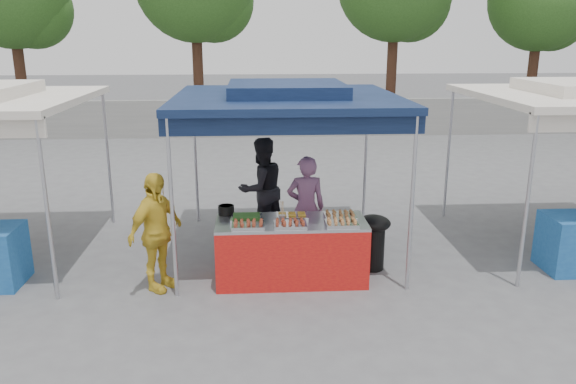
{
  "coord_description": "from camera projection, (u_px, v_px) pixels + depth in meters",
  "views": [
    {
      "loc": [
        -0.48,
        -7.16,
        3.25
      ],
      "look_at": [
        0.0,
        0.6,
        1.05
      ],
      "focal_mm": 35.0,
      "sensor_mm": 36.0,
      "label": 1
    }
  ],
  "objects": [
    {
      "name": "cooking_pot",
      "position": [
        226.0,
        210.0,
        7.71
      ],
      "size": [
        0.22,
        0.22,
        0.13
      ],
      "primitive_type": "cylinder",
      "color": "black",
      "rests_on": "vendor_table"
    },
    {
      "name": "main_canopy",
      "position": [
        286.0,
        97.0,
        8.07
      ],
      "size": [
        3.2,
        3.2,
        2.57
      ],
      "color": "#B3B4BB",
      "rests_on": "ground_plane"
    },
    {
      "name": "vendor_woman",
      "position": [
        306.0,
        208.0,
        8.27
      ],
      "size": [
        0.58,
        0.39,
        1.55
      ],
      "primitive_type": "imported",
      "rotation": [
        0.0,
        0.0,
        3.17
      ],
      "color": "#83537A",
      "rests_on": "ground_plane"
    },
    {
      "name": "crate_left",
      "position": [
        253.0,
        251.0,
        8.35
      ],
      "size": [
        0.45,
        0.32,
        0.27
      ],
      "primitive_type": "cube",
      "color": "#13389B",
      "rests_on": "ground_plane"
    },
    {
      "name": "wok_burner",
      "position": [
        373.0,
        237.0,
        7.93
      ],
      "size": [
        0.47,
        0.47,
        0.8
      ],
      "rotation": [
        0.0,
        0.0,
        -0.23
      ],
      "color": "black",
      "rests_on": "ground_plane"
    },
    {
      "name": "tree_3",
      "position": [
        544.0,
        4.0,
        19.85
      ],
      "size": [
        3.66,
        3.63,
        6.24
      ],
      "color": "#3E2417",
      "rests_on": "ground_plane"
    },
    {
      "name": "vendor_table",
      "position": [
        291.0,
        251.0,
        7.58
      ],
      "size": [
        2.0,
        0.8,
        0.85
      ],
      "color": "red",
      "rests_on": "ground_plane"
    },
    {
      "name": "crate_stacked",
      "position": [
        301.0,
        233.0,
        8.08
      ],
      "size": [
        0.51,
        0.36,
        0.31
      ],
      "primitive_type": "cube",
      "color": "#13389B",
      "rests_on": "crate_right"
    },
    {
      "name": "customer_person",
      "position": [
        156.0,
        232.0,
        7.21
      ],
      "size": [
        0.83,
        0.98,
        1.57
      ],
      "primitive_type": "imported",
      "rotation": [
        0.0,
        0.0,
        0.98
      ],
      "color": "gold",
      "rests_on": "ground_plane"
    },
    {
      "name": "food_tray_fl",
      "position": [
        248.0,
        225.0,
        7.19
      ],
      "size": [
        0.42,
        0.3,
        0.07
      ],
      "color": "silver",
      "rests_on": "vendor_table"
    },
    {
      "name": "food_tray_bm",
      "position": [
        292.0,
        216.0,
        7.55
      ],
      "size": [
        0.42,
        0.3,
        0.07
      ],
      "color": "silver",
      "rests_on": "vendor_table"
    },
    {
      "name": "food_tray_fr",
      "position": [
        342.0,
        223.0,
        7.26
      ],
      "size": [
        0.42,
        0.3,
        0.07
      ],
      "color": "silver",
      "rests_on": "vendor_table"
    },
    {
      "name": "food_tray_br",
      "position": [
        340.0,
        216.0,
        7.56
      ],
      "size": [
        0.42,
        0.3,
        0.07
      ],
      "color": "silver",
      "rests_on": "vendor_table"
    },
    {
      "name": "ground_plane",
      "position": [
        291.0,
        276.0,
        7.79
      ],
      "size": [
        80.0,
        80.0,
        0.0
      ],
      "primitive_type": "plane",
      "color": "#565658"
    },
    {
      "name": "food_tray_fm",
      "position": [
        290.0,
        224.0,
        7.22
      ],
      "size": [
        0.42,
        0.3,
        0.07
      ],
      "color": "silver",
      "rests_on": "vendor_table"
    },
    {
      "name": "crate_right",
      "position": [
        301.0,
        254.0,
        8.17
      ],
      "size": [
        0.53,
        0.37,
        0.32
      ],
      "primitive_type": "cube",
      "color": "#13389B",
      "rests_on": "ground_plane"
    },
    {
      "name": "food_tray_bl",
      "position": [
        246.0,
        218.0,
        7.47
      ],
      "size": [
        0.42,
        0.3,
        0.07
      ],
      "color": "silver",
      "rests_on": "vendor_table"
    },
    {
      "name": "helper_man",
      "position": [
        262.0,
        189.0,
        9.04
      ],
      "size": [
        1.02,
        0.96,
        1.68
      ],
      "primitive_type": "imported",
      "rotation": [
        0.0,
        0.0,
        3.68
      ],
      "color": "black",
      "rests_on": "ground_plane"
    },
    {
      "name": "skewer_cup",
      "position": [
        282.0,
        219.0,
        7.36
      ],
      "size": [
        0.09,
        0.09,
        0.11
      ],
      "primitive_type": "cylinder",
      "color": "#B3B4BB",
      "rests_on": "vendor_table"
    },
    {
      "name": "back_wall",
      "position": [
        268.0,
        118.0,
        18.19
      ],
      "size": [
        40.0,
        0.25,
        1.2
      ],
      "primitive_type": "cube",
      "color": "gray",
      "rests_on": "ground_plane"
    }
  ]
}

